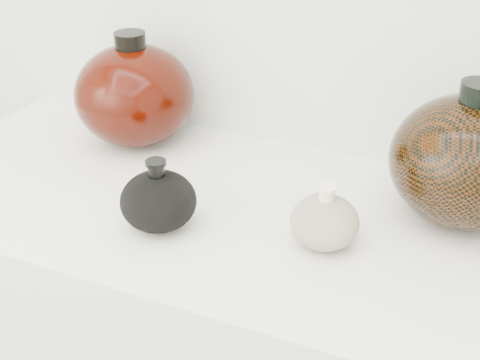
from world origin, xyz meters
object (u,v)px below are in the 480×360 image
at_px(black_gourd_vase, 158,200).
at_px(left_round_pot, 134,94).
at_px(right_round_pot, 468,161).
at_px(cream_gourd_vase, 325,221).

distance_m(black_gourd_vase, left_round_pot, 0.31).
xyz_separation_m(black_gourd_vase, left_round_pot, (-0.18, 0.24, 0.05)).
xyz_separation_m(black_gourd_vase, right_round_pot, (0.41, 0.21, 0.05)).
xyz_separation_m(black_gourd_vase, cream_gourd_vase, (0.24, 0.05, -0.01)).
xyz_separation_m(cream_gourd_vase, right_round_pot, (0.17, 0.15, 0.06)).
relative_size(cream_gourd_vase, left_round_pot, 0.48).
distance_m(cream_gourd_vase, left_round_pot, 0.47).
height_order(cream_gourd_vase, right_round_pot, right_round_pot).
bearing_deg(left_round_pot, right_round_pot, -3.00).
bearing_deg(left_round_pot, black_gourd_vase, -52.47).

